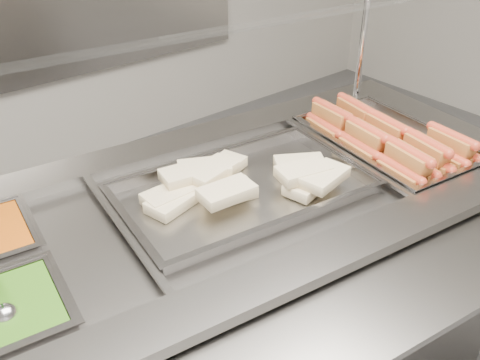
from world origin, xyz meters
TOP-DOWN VIEW (x-y plane):
  - steam_counter at (-0.12, 0.39)m, footprint 2.07×1.13m
  - tray_rail at (-0.19, -0.14)m, footprint 1.91×0.63m
  - sneeze_guard at (-0.09, 0.62)m, footprint 1.76×0.54m
  - pan_hotdogs at (0.53, 0.31)m, footprint 0.43×0.62m
  - pan_wraps at (-0.06, 0.39)m, footprint 0.76×0.51m
  - hotdogs_in_buns at (0.50, 0.29)m, footprint 0.34×0.58m
  - tortilla_wraps at (-0.02, 0.40)m, footprint 0.61×0.40m
  - serving_spoon at (-0.78, 0.33)m, footprint 0.06×0.19m

SIDE VIEW (x-z plane):
  - steam_counter at x=-0.12m, z-range 0.00..0.94m
  - tray_rail at x=-0.19m, z-range 0.86..0.92m
  - pan_hotdogs at x=0.53m, z-range 0.85..0.95m
  - pan_wraps at x=-0.06m, z-range 0.88..0.95m
  - tortilla_wraps at x=-0.02m, z-range 0.91..0.98m
  - hotdogs_in_buns at x=0.50m, z-range 0.89..1.01m
  - serving_spoon at x=-0.78m, z-range 0.88..1.02m
  - sneeze_guard at x=-0.09m, z-range 1.09..1.55m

